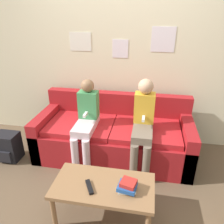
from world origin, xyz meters
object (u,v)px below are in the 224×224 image
couch (114,136)px  tv_remote (89,187)px  person_left (86,120)px  coffee_table (103,189)px  person_right (143,122)px  backpack (8,147)px

couch → tv_remote: 1.11m
couch → person_left: 0.49m
couch → coffee_table: (0.08, -1.04, 0.08)m
coffee_table → tv_remote: (-0.11, -0.06, 0.06)m
coffee_table → person_left: bearing=115.4°
person_right → tv_remote: 1.02m
person_right → tv_remote: person_right is taller
coffee_table → person_left: person_left is taller
tv_remote → backpack: 1.53m
coffee_table → person_right: 0.94m
person_right → tv_remote: size_ratio=6.63×
couch → tv_remote: (-0.03, -1.10, 0.14)m
coffee_table → person_right: bearing=70.5°
person_left → couch: bearing=32.5°
tv_remote → couch: bearing=60.0°
person_left → backpack: size_ratio=2.84×
person_left → tv_remote: 0.96m
person_right → backpack: 1.80m
couch → backpack: 1.41m
coffee_table → tv_remote: bearing=-151.1°
person_left → tv_remote: bearing=-72.3°
couch → person_left: person_left is taller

